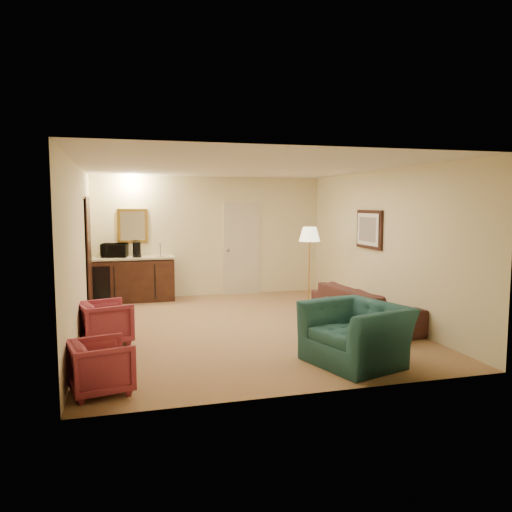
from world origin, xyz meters
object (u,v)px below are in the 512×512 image
at_px(wetbar_cabinet, 134,279).
at_px(waste_bin, 167,293).
at_px(teal_armchair, 356,324).
at_px(microwave, 114,249).
at_px(coffee_table, 346,309).
at_px(sofa, 364,300).
at_px(coffee_maker, 137,250).
at_px(rose_chair_far, 101,364).
at_px(floor_lamp, 309,266).
at_px(rose_chair_near, 106,320).

relative_size(wetbar_cabinet, waste_bin, 5.01).
height_order(teal_armchair, microwave, microwave).
bearing_deg(coffee_table, sofa, -64.52).
distance_m(sofa, microwave, 5.16).
distance_m(coffee_table, coffee_maker, 4.43).
relative_size(rose_chair_far, coffee_maker, 2.01).
bearing_deg(floor_lamp, coffee_maker, 159.02).
bearing_deg(sofa, rose_chair_far, 109.97).
distance_m(rose_chair_far, coffee_maker, 5.14).
distance_m(coffee_table, floor_lamp, 1.58).
xyz_separation_m(sofa, waste_bin, (-2.97, 3.01, -0.26)).
height_order(wetbar_cabinet, coffee_maker, coffee_maker).
height_order(floor_lamp, microwave, floor_lamp).
bearing_deg(microwave, sofa, -27.44).
relative_size(sofa, rose_chair_far, 3.44).
relative_size(sofa, floor_lamp, 1.38).
distance_m(wetbar_cabinet, rose_chair_far, 5.13).
distance_m(rose_chair_far, microwave, 5.23).
height_order(rose_chair_far, microwave, microwave).
bearing_deg(teal_armchair, sofa, 132.64).
bearing_deg(rose_chair_far, teal_armchair, -99.71).
bearing_deg(rose_chair_far, floor_lamp, -58.68).
xyz_separation_m(teal_armchair, floor_lamp, (0.78, 3.60, 0.27)).
bearing_deg(sofa, coffee_maker, 43.49).
relative_size(rose_chair_near, waste_bin, 2.10).
xyz_separation_m(sofa, coffee_table, (-0.17, 0.35, -0.21)).
relative_size(sofa, microwave, 4.26).
bearing_deg(wetbar_cabinet, microwave, 170.18).
bearing_deg(wetbar_cabinet, rose_chair_near, -98.97).
bearing_deg(coffee_table, teal_armchair, -112.37).
height_order(teal_armchair, rose_chair_near, teal_armchair).
distance_m(wetbar_cabinet, teal_armchair, 5.55).
height_order(wetbar_cabinet, floor_lamp, floor_lamp).
distance_m(coffee_table, microwave, 4.86).
xyz_separation_m(teal_armchair, rose_chair_far, (-3.07, -0.19, -0.20)).
distance_m(wetbar_cabinet, sofa, 4.79).
distance_m(rose_chair_near, waste_bin, 3.25).
relative_size(rose_chair_far, floor_lamp, 0.40).
distance_m(sofa, rose_chair_far, 4.57).
bearing_deg(rose_chair_far, microwave, -14.55).
bearing_deg(microwave, waste_bin, 0.60).
bearing_deg(rose_chair_near, coffee_maker, -25.48).
bearing_deg(rose_chair_near, floor_lamp, -79.58).
relative_size(teal_armchair, coffee_maker, 3.73).
height_order(waste_bin, microwave, microwave).
height_order(wetbar_cabinet, sofa, wetbar_cabinet).
bearing_deg(teal_armchair, floor_lamp, 150.81).
height_order(wetbar_cabinet, microwave, microwave).
xyz_separation_m(sofa, floor_lamp, (-0.27, 1.82, 0.36)).
relative_size(teal_armchair, floor_lamp, 0.75).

